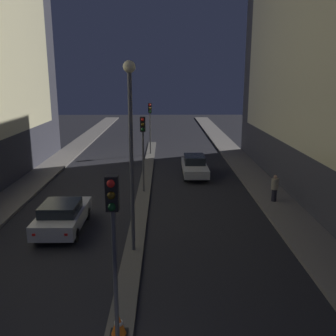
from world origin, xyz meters
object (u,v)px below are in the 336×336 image
(car_left_lane, at_px, (63,216))
(car_right_lane, at_px, (195,166))
(traffic_light_far, at_px, (150,117))
(traffic_cone_near, at_px, (119,325))
(traffic_light_mid, at_px, (143,137))
(pedestrian_on_right_sidewalk, at_px, (275,188))
(traffic_light_near, at_px, (113,224))
(street_lamp, at_px, (131,131))

(car_left_lane, height_order, car_right_lane, car_left_lane)
(traffic_light_far, height_order, traffic_cone_near, traffic_light_far)
(traffic_light_mid, xyz_separation_m, car_left_lane, (-3.55, -5.86, -2.80))
(traffic_light_far, xyz_separation_m, pedestrian_on_right_sidewalk, (7.65, -13.97, -2.59))
(traffic_light_near, distance_m, traffic_light_far, 25.62)
(traffic_light_near, relative_size, traffic_cone_near, 7.24)
(traffic_light_far, height_order, pedestrian_on_right_sidewalk, traffic_light_far)
(traffic_light_near, distance_m, pedestrian_on_right_sidewalk, 14.18)
(street_lamp, distance_m, car_right_lane, 13.65)
(traffic_light_near, bearing_deg, car_right_lane, 78.88)
(traffic_light_near, xyz_separation_m, pedestrian_on_right_sidewalk, (7.65, 11.66, -2.59))
(traffic_light_mid, bearing_deg, traffic_light_far, 90.00)
(traffic_light_near, xyz_separation_m, car_right_lane, (3.55, 18.03, -2.82))
(traffic_light_near, distance_m, street_lamp, 5.81)
(traffic_light_near, xyz_separation_m, traffic_cone_near, (0.01, 0.26, -3.12))
(traffic_light_mid, bearing_deg, street_lamp, -90.00)
(traffic_cone_near, height_order, car_right_lane, car_right_lane)
(street_lamp, bearing_deg, car_right_lane, 74.09)
(traffic_light_near, bearing_deg, street_lamp, 90.00)
(traffic_light_near, relative_size, car_right_lane, 1.00)
(street_lamp, bearing_deg, traffic_light_near, -90.00)
(pedestrian_on_right_sidewalk, bearing_deg, car_right_lane, 122.75)
(car_left_lane, height_order, pedestrian_on_right_sidewalk, pedestrian_on_right_sidewalk)
(pedestrian_on_right_sidewalk, bearing_deg, traffic_light_mid, 164.68)
(traffic_light_near, xyz_separation_m, traffic_light_mid, (0.00, 13.75, 0.00))
(traffic_light_mid, xyz_separation_m, pedestrian_on_right_sidewalk, (7.65, -2.09, -2.59))
(traffic_cone_near, bearing_deg, traffic_light_mid, 90.02)
(traffic_light_near, distance_m, traffic_cone_near, 3.13)
(car_right_lane, bearing_deg, pedestrian_on_right_sidewalk, -57.25)
(pedestrian_on_right_sidewalk, bearing_deg, street_lamp, -141.60)
(traffic_light_mid, distance_m, car_right_lane, 6.23)
(traffic_cone_near, xyz_separation_m, pedestrian_on_right_sidewalk, (7.64, 11.39, 0.53))
(car_right_lane, bearing_deg, car_left_lane, -124.95)
(car_left_lane, xyz_separation_m, pedestrian_on_right_sidewalk, (11.19, 3.77, 0.21))
(traffic_light_far, distance_m, traffic_cone_near, 25.55)
(car_right_lane, bearing_deg, traffic_light_near, -101.12)
(street_lamp, xyz_separation_m, traffic_cone_near, (0.01, -5.33, -4.69))
(traffic_light_far, bearing_deg, traffic_light_mid, -90.00)
(car_left_lane, bearing_deg, traffic_light_mid, 58.84)
(traffic_light_mid, xyz_separation_m, traffic_cone_near, (0.01, -13.49, -3.12))
(traffic_light_mid, distance_m, car_left_lane, 7.40)
(traffic_light_mid, bearing_deg, traffic_cone_near, -89.98)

